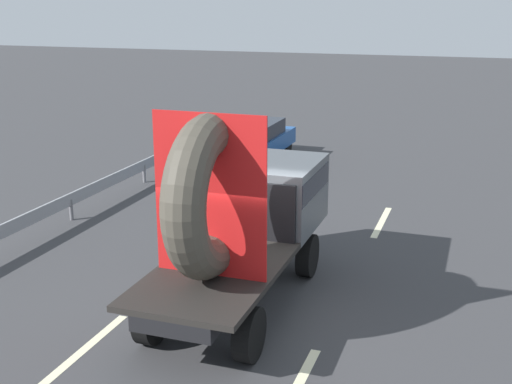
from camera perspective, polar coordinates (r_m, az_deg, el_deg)
The scene contains 8 objects.
ground_plane at distance 12.33m, azimuth -1.97°, elevation -9.89°, with size 120.00×120.00×0.00m, color #38383A.
flatbed_truck at distance 12.13m, azimuth -0.94°, elevation -1.38°, with size 2.02×5.62×3.77m.
distant_sedan at distance 23.16m, azimuth -0.22°, elevation 4.52°, with size 1.83×4.28×1.40m.
guardrail at distance 19.05m, azimuth -12.40°, elevation 0.91°, with size 0.10×15.52×0.71m.
lane_dash_left_near at distance 11.35m, azimuth -14.43°, elevation -12.86°, with size 2.39×0.16×0.01m, color beige.
lane_dash_left_far at distance 18.14m, azimuth -0.24°, elevation -1.20°, with size 2.46×0.16×0.01m, color beige.
lane_dash_right_near at distance 10.15m, azimuth 3.72°, elevation -16.08°, with size 2.02×0.16×0.01m, color beige.
lane_dash_right_far at distance 17.15m, azimuth 10.76°, elevation -2.53°, with size 2.51×0.16×0.01m, color beige.
Camera 1 is at (4.02, -10.33, 5.41)m, focal length 46.51 mm.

